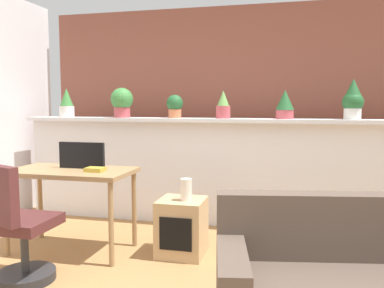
{
  "coord_description": "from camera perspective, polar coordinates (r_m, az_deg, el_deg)",
  "views": [
    {
      "loc": [
        0.69,
        -2.35,
        1.34
      ],
      "look_at": [
        -0.12,
        0.93,
        1.0
      ],
      "focal_mm": 37.88,
      "sensor_mm": 36.0,
      "label": 1
    }
  ],
  "objects": [
    {
      "name": "potted_plant_3",
      "position": [
        4.37,
        4.41,
        5.42
      ],
      "size": [
        0.15,
        0.15,
        0.3
      ],
      "color": "#B7474C",
      "rests_on": "plant_shelf"
    },
    {
      "name": "potted_plant_2",
      "position": [
        4.5,
        -2.44,
        5.42
      ],
      "size": [
        0.18,
        0.18,
        0.26
      ],
      "color": "#C66B42",
      "rests_on": "plant_shelf"
    },
    {
      "name": "brick_wall_behind",
      "position": [
        5.0,
        5.94,
        4.65
      ],
      "size": [
        4.67,
        0.1,
        2.5
      ],
      "primitive_type": "cube",
      "color": "brown",
      "rests_on": "ground"
    },
    {
      "name": "potted_plant_0",
      "position": [
        5.04,
        -17.24,
        5.5
      ],
      "size": [
        0.17,
        0.17,
        0.34
      ],
      "color": "silver",
      "rests_on": "plant_shelf"
    },
    {
      "name": "vase_on_shelf",
      "position": [
        3.53,
        -0.84,
        -6.43
      ],
      "size": [
        0.1,
        0.1,
        0.19
      ],
      "primitive_type": "cylinder",
      "color": "silver",
      "rests_on": "side_cube_shelf"
    },
    {
      "name": "potted_plant_5",
      "position": [
        4.36,
        21.72,
        5.83
      ],
      "size": [
        0.21,
        0.21,
        0.41
      ],
      "color": "silver",
      "rests_on": "plant_shelf"
    },
    {
      "name": "tv_monitor",
      "position": [
        3.82,
        -15.25,
        -1.55
      ],
      "size": [
        0.44,
        0.04,
        0.24
      ],
      "primitive_type": "cube",
      "color": "black",
      "rests_on": "desk"
    },
    {
      "name": "potted_plant_1",
      "position": [
        4.68,
        -9.84,
        5.91
      ],
      "size": [
        0.25,
        0.25,
        0.34
      ],
      "color": "#B7474C",
      "rests_on": "plant_shelf"
    },
    {
      "name": "potted_plant_4",
      "position": [
        4.34,
        12.95,
        5.5
      ],
      "size": [
        0.19,
        0.19,
        0.3
      ],
      "color": "#B7474C",
      "rests_on": "plant_shelf"
    },
    {
      "name": "side_cube_shelf",
      "position": [
        3.65,
        -1.47,
        -11.64
      ],
      "size": [
        0.4,
        0.41,
        0.5
      ],
      "color": "tan",
      "rests_on": "ground"
    },
    {
      "name": "office_chair",
      "position": [
        3.33,
        -23.44,
        -11.37
      ],
      "size": [
        0.51,
        0.51,
        0.91
      ],
      "color": "#262628",
      "rests_on": "ground"
    },
    {
      "name": "desk",
      "position": [
        3.81,
        -16.64,
        -4.71
      ],
      "size": [
        1.1,
        0.6,
        0.75
      ],
      "color": "#99754C",
      "rests_on": "ground"
    },
    {
      "name": "plant_shelf",
      "position": [
        4.37,
        4.76,
        3.34
      ],
      "size": [
        4.67,
        0.32,
        0.04
      ],
      "primitive_type": "cube",
      "color": "silver",
      "rests_on": "divider_wall"
    },
    {
      "name": "book_on_desk",
      "position": [
        3.62,
        -13.48,
        -3.51
      ],
      "size": [
        0.16,
        0.12,
        0.04
      ],
      "primitive_type": "cube",
      "color": "gold",
      "rests_on": "desk"
    },
    {
      "name": "divider_wall",
      "position": [
        4.47,
        4.78,
        -4.22
      ],
      "size": [
        4.67,
        0.16,
        1.14
      ],
      "primitive_type": "cube",
      "color": "silver",
      "rests_on": "ground"
    }
  ]
}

